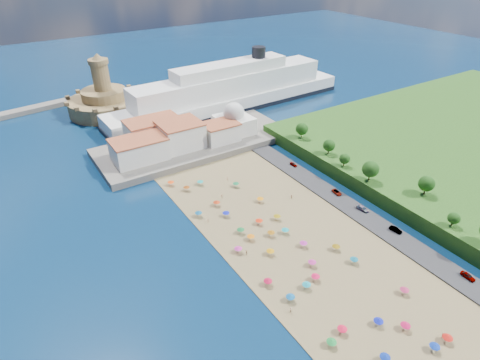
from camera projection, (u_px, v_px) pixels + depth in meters
ground at (271, 238)px, 130.28m from camera, size 700.00×700.00×0.00m
terrace at (195, 143)px, 186.71m from camera, size 90.00×36.00×3.00m
jetty at (125, 129)px, 201.94m from camera, size 18.00×70.00×2.40m
waterfront_buildings at (168, 137)px, 177.86m from camera, size 57.00×29.00×11.00m
domed_building at (234, 121)px, 190.63m from camera, size 16.00×16.00×15.00m
fortress at (105, 101)px, 220.71m from camera, size 40.00×40.00×32.40m
cruise_ship at (231, 92)px, 224.99m from camera, size 146.03×26.57×31.76m
beach_parasols at (295, 260)px, 118.33m from camera, size 33.14×113.36×2.20m
beachgoers at (269, 238)px, 128.51m from camera, size 39.70×95.44×1.86m
parked_cars at (368, 212)px, 140.14m from camera, size 2.55×81.95×1.44m
hillside_trees at (393, 179)px, 142.49m from camera, size 15.84×106.15×7.92m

